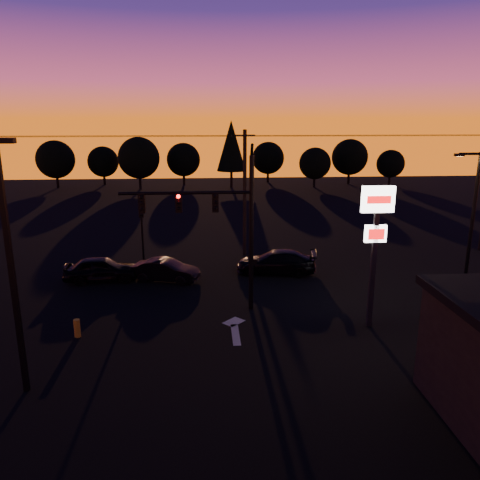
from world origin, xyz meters
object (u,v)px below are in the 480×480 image
(car_left, at_px, (101,269))
(car_right, at_px, (276,262))
(secondary_signal, at_px, (142,226))
(car_mid, at_px, (166,270))
(traffic_signal_mast, at_px, (220,218))
(streetlight, at_px, (471,217))
(bollard, at_px, (77,328))
(pylon_sign, at_px, (376,227))
(parking_lot_light, at_px, (9,254))

(car_left, distance_m, car_right, 10.98)
(secondary_signal, height_order, car_mid, secondary_signal)
(traffic_signal_mast, relative_size, car_right, 1.67)
(traffic_signal_mast, relative_size, streetlight, 1.07)
(streetlight, xyz_separation_m, bollard, (-20.67, -4.18, -3.99))
(car_mid, bearing_deg, secondary_signal, 48.19)
(bollard, bearing_deg, car_right, 38.93)
(car_left, bearing_deg, car_mid, -98.77)
(bollard, height_order, car_mid, car_mid)
(traffic_signal_mast, distance_m, streetlight, 14.10)
(pylon_sign, relative_size, bollard, 7.96)
(parking_lot_light, xyz_separation_m, streetlight, (21.41, 8.50, -0.85))
(car_mid, bearing_deg, car_left, 102.22)
(pylon_sign, bearing_deg, traffic_signal_mast, 160.64)
(parking_lot_light, xyz_separation_m, pylon_sign, (14.50, 4.50, -0.36))
(car_left, bearing_deg, car_right, -90.91)
(streetlight, bearing_deg, pylon_sign, -149.92)
(car_right, bearing_deg, secondary_signal, -91.04)
(traffic_signal_mast, xyz_separation_m, parking_lot_light, (-7.40, -6.99, 0.33))
(car_mid, bearing_deg, car_right, -65.54)
(parking_lot_light, bearing_deg, traffic_signal_mast, 43.37)
(streetlight, height_order, bollard, streetlight)
(parking_lot_light, bearing_deg, bollard, 80.27)
(car_right, bearing_deg, bollard, -40.90)
(traffic_signal_mast, bearing_deg, parking_lot_light, -136.63)
(streetlight, bearing_deg, car_right, 157.35)
(pylon_sign, bearing_deg, parking_lot_light, -162.77)
(car_right, bearing_deg, traffic_signal_mast, -23.16)
(traffic_signal_mast, relative_size, parking_lot_light, 0.94)
(streetlight, bearing_deg, traffic_signal_mast, -173.86)
(car_mid, distance_m, car_right, 7.08)
(car_right, bearing_deg, pylon_sign, 31.97)
(bollard, bearing_deg, secondary_signal, 80.18)
(pylon_sign, xyz_separation_m, car_right, (-3.30, 8.26, -4.17))
(secondary_signal, height_order, car_left, secondary_signal)
(pylon_sign, bearing_deg, streetlight, 30.08)
(streetlight, distance_m, car_right, 11.66)
(traffic_signal_mast, relative_size, car_mid, 2.09)
(traffic_signal_mast, distance_m, car_mid, 7.17)
(traffic_signal_mast, xyz_separation_m, car_right, (3.79, 5.77, -4.19))
(streetlight, relative_size, car_mid, 1.95)
(pylon_sign, xyz_separation_m, bollard, (-13.76, -0.18, -4.49))
(traffic_signal_mast, height_order, car_right, traffic_signal_mast)
(car_mid, height_order, car_right, car_right)
(streetlight, xyz_separation_m, car_right, (-10.21, 4.26, -3.68))
(pylon_sign, distance_m, streetlight, 8.00)
(parking_lot_light, height_order, bollard, parking_lot_light)
(bollard, bearing_deg, traffic_signal_mast, 21.89)
(parking_lot_light, xyz_separation_m, car_mid, (4.18, 11.77, -4.59))
(parking_lot_light, relative_size, bollard, 10.70)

